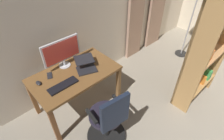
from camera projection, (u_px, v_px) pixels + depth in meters
name	position (u px, v px, depth m)	size (l,w,h in m)	color
back_room_partition	(118.00, 1.00, 3.24)	(5.06, 0.10, 2.61)	beige
curtain_right_panel	(137.00, 4.00, 3.47)	(0.43, 0.06, 2.38)	tan
desk	(75.00, 78.00, 2.65)	(1.26, 0.74, 0.72)	brown
office_chair	(108.00, 121.00, 2.27)	(0.56, 0.56, 1.00)	black
computer_monitor	(62.00, 52.00, 2.57)	(0.59, 0.18, 0.44)	silver
computer_keyboard	(63.00, 86.00, 2.38)	(0.41, 0.14, 0.02)	black
laptop	(86.00, 66.00, 2.64)	(0.38, 0.40, 0.15)	#232328
computer_mouse	(38.00, 83.00, 2.41)	(0.06, 0.10, 0.04)	#232328
cell_phone_face_up	(50.00, 76.00, 2.54)	(0.07, 0.14, 0.01)	#232328
bookshelf	(204.00, 52.00, 2.65)	(0.87, 0.30, 1.81)	tan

